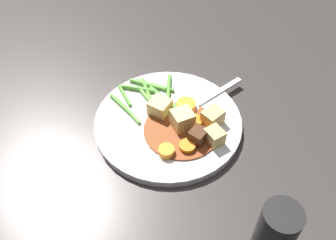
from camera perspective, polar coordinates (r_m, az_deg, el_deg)
name	(u,v)px	position (r m, az deg, el deg)	size (l,w,h in m)	color
ground_plane	(168,125)	(0.66, 0.00, -0.81)	(3.00, 3.00, 0.00)	#383330
dinner_plate	(168,123)	(0.66, 0.00, -0.41)	(0.26, 0.26, 0.01)	white
stew_sauce	(181,130)	(0.64, 2.07, -1.51)	(0.13, 0.13, 0.00)	brown
carrot_slice_0	(166,151)	(0.60, -0.25, -4.79)	(0.03, 0.03, 0.01)	orange
carrot_slice_1	(187,146)	(0.61, 2.97, -4.07)	(0.03, 0.03, 0.01)	orange
carrot_slice_2	(186,106)	(0.67, 2.77, 2.20)	(0.04, 0.04, 0.01)	orange
carrot_slice_3	(193,122)	(0.64, 3.85, -0.27)	(0.03, 0.03, 0.01)	orange
carrot_slice_4	(207,135)	(0.63, 6.06, -2.33)	(0.02, 0.02, 0.01)	orange
potato_chunk_0	(213,117)	(0.64, 6.84, 0.42)	(0.03, 0.03, 0.03)	#DBBC6B
potato_chunk_1	(183,118)	(0.63, 2.37, 0.25)	(0.03, 0.03, 0.03)	#E5CC7A
potato_chunk_2	(215,136)	(0.62, 7.17, -2.46)	(0.03, 0.03, 0.03)	#DBBC6B
potato_chunk_3	(160,107)	(0.65, -1.26, 1.99)	(0.03, 0.03, 0.03)	#E5CC7A
meat_chunk_0	(182,114)	(0.65, 2.10, 0.97)	(0.02, 0.02, 0.02)	#56331E
meat_chunk_1	(198,136)	(0.61, 4.62, -2.48)	(0.03, 0.02, 0.03)	#4C2B19
green_bean_0	(169,113)	(0.66, 0.18, 1.06)	(0.01, 0.01, 0.05)	#599E38
green_bean_1	(148,99)	(0.68, -3.04, 3.24)	(0.01, 0.01, 0.07)	#66AD42
green_bean_2	(146,89)	(0.70, -3.34, 4.75)	(0.01, 0.01, 0.06)	#599E38
green_bean_3	(128,110)	(0.67, -6.21, 1.48)	(0.01, 0.01, 0.08)	#66AD42
green_bean_4	(154,85)	(0.71, -2.12, 5.33)	(0.01, 0.01, 0.08)	#4C8E33
green_bean_5	(122,105)	(0.68, -7.13, 2.30)	(0.01, 0.01, 0.07)	#599E38
green_bean_6	(169,89)	(0.70, 0.11, 4.78)	(0.01, 0.01, 0.07)	#599E38
green_bean_7	(139,89)	(0.70, -4.42, 4.76)	(0.01, 0.01, 0.07)	#599E38
green_bean_8	(125,95)	(0.69, -6.64, 3.75)	(0.01, 0.01, 0.06)	#599E38
green_bean_9	(148,85)	(0.71, -3.09, 5.41)	(0.01, 0.01, 0.07)	#599E38
green_bean_10	(164,98)	(0.68, -0.66, 3.36)	(0.01, 0.01, 0.08)	#4C8E33
fork	(204,100)	(0.69, 5.56, 3.00)	(0.07, 0.17, 0.00)	silver
pepper_mill	(274,235)	(0.50, 15.92, -16.65)	(0.05, 0.05, 0.11)	black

